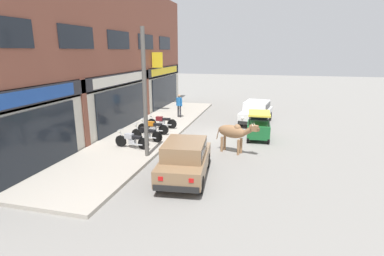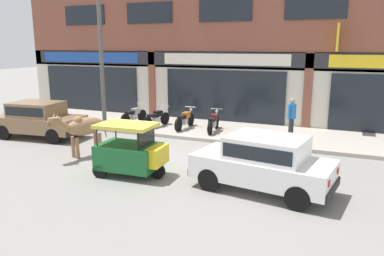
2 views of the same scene
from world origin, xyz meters
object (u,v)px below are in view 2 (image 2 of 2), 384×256
Objects in this scene: cow at (83,127)px; motorcycle_3 at (213,122)px; auto_rickshaw at (131,153)px; motorcycle_2 at (185,120)px; car_0 at (264,161)px; motorcycle_0 at (134,115)px; pedestrian at (292,114)px; motorcycle_1 at (156,118)px; car_1 at (39,118)px; utility_pole at (102,65)px.

motorcycle_3 is at bearing 57.17° from cow.
cow is 2.75m from auto_rickshaw.
car_0 is at bearing -49.62° from motorcycle_2.
auto_rickshaw is 1.11× the size of motorcycle_2.
motorcycle_0 and motorcycle_3 have the same top height.
motorcycle_2 and motorcycle_3 have the same top height.
motorcycle_1 is at bearing 179.98° from pedestrian.
motorcycle_3 is (6.36, 3.24, -0.29)m from car_1.
car_1 is 2.06× the size of motorcycle_3.
motorcycle_3 is at bearing 12.34° from utility_pole.
motorcycle_0 is 7.16m from pedestrian.
motorcycle_2 is (5.03, 3.27, -0.29)m from car_1.
cow is 5.55m from motorcycle_3.
cow is 4.55m from motorcycle_1.
motorcycle_2 is at bearing 7.39° from motorcycle_1.
car_1 is at bearing -140.21° from motorcycle_1.
car_0 is 9.89m from car_1.
motorcycle_0 is at bearing 178.86° from motorcycle_3.
utility_pole is at bearing -173.55° from pedestrian.
car_1 is (-3.36, 1.41, -0.19)m from cow.
car_1 is 6.37m from auto_rickshaw.
cow is 7.67m from pedestrian.
car_0 is at bearing -12.63° from car_1.
cow reaches higher than car_0.
car_1 is 1.85× the size of auto_rickshaw.
cow is at bearing -122.83° from motorcycle_3.
car_1 is 6.00m from motorcycle_2.
pedestrian is at bearing -2.50° from motorcycle_3.
auto_rickshaw is 5.96m from motorcycle_1.
car_1 is (-9.65, 2.16, 0.00)m from car_0.
auto_rickshaw is at bearing -59.19° from motorcycle_0.
motorcycle_1 is (0.36, 4.51, -0.48)m from cow.
pedestrian is at bearing 56.37° from auto_rickshaw.
car_0 reaches higher than motorcycle_2.
motorcycle_2 is 4.58m from pedestrian.
cow is 0.54× the size of car_0.
car_0 is 7.93m from motorcycle_1.
motorcycle_1 is at bearing -177.00° from motorcycle_3.
utility_pole reaches higher than motorcycle_1.
motorcycle_2 is at bearing 17.39° from utility_pole.
utility_pole is (-0.83, -1.12, 2.35)m from motorcycle_0.
cow is 1.14× the size of motorcycle_1.
motorcycle_0 is 1.01× the size of motorcycle_1.
motorcycle_1 and motorcycle_2 have the same top height.
utility_pole is (-2.11, -0.90, 2.35)m from motorcycle_1.
pedestrian reaches higher than car_1.
motorcycle_1 and motorcycle_3 have the same top height.
motorcycle_1 is at bearing 85.41° from cow.
auto_rickshaw is at bearing -123.63° from pedestrian.
car_1 is at bearing 167.37° from car_0.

